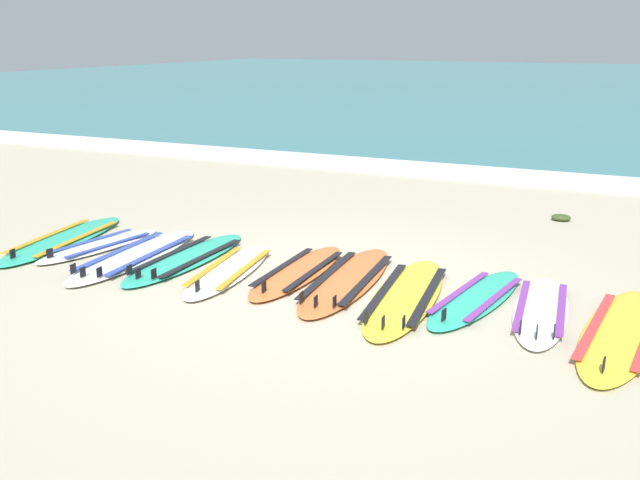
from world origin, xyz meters
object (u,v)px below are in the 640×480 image
at_px(surfboard_3, 186,258).
at_px(surfboard_6, 347,280).
at_px(surfboard_0, 63,239).
at_px(surfboard_10, 621,332).
at_px(surfboard_4, 229,270).
at_px(surfboard_1, 100,246).
at_px(surfboard_8, 476,298).
at_px(surfboard_9, 541,310).
at_px(surfboard_7, 406,296).
at_px(surfboard_5, 298,271).
at_px(surfboard_2, 136,255).

xyz_separation_m(surfboard_3, surfboard_6, (2.08, 0.10, -0.00)).
distance_m(surfboard_0, surfboard_10, 6.92).
xyz_separation_m(surfboard_4, surfboard_6, (1.36, 0.27, 0.00)).
relative_size(surfboard_1, surfboard_8, 0.92).
height_order(surfboard_3, surfboard_9, same).
height_order(surfboard_8, surfboard_9, same).
distance_m(surfboard_4, surfboard_9, 3.47).
bearing_deg(surfboard_3, surfboard_7, -2.55).
bearing_deg(surfboard_0, surfboard_9, 0.51).
bearing_deg(surfboard_8, surfboard_4, -174.09).
bearing_deg(surfboard_5, surfboard_9, -1.39).
distance_m(surfboard_5, surfboard_8, 2.07).
relative_size(surfboard_2, surfboard_7, 0.99).
bearing_deg(surfboard_4, surfboard_0, 176.14).
height_order(surfboard_7, surfboard_8, same).
bearing_deg(surfboard_6, surfboard_2, -174.57).
height_order(surfboard_4, surfboard_8, same).
height_order(surfboard_3, surfboard_6, same).
xyz_separation_m(surfboard_4, surfboard_8, (2.81, 0.29, 0.00)).
bearing_deg(surfboard_1, surfboard_7, -1.50).
relative_size(surfboard_9, surfboard_10, 0.83).
height_order(surfboard_1, surfboard_8, same).
relative_size(surfboard_1, surfboard_7, 0.75).
height_order(surfboard_0, surfboard_10, same).
bearing_deg(surfboard_10, surfboard_7, 177.56).
bearing_deg(surfboard_6, surfboard_3, -177.35).
bearing_deg(surfboard_9, surfboard_5, 178.61).
distance_m(surfboard_4, surfboard_10, 4.22).
bearing_deg(surfboard_7, surfboard_8, 19.30).
xyz_separation_m(surfboard_6, surfboard_9, (2.10, -0.04, 0.00)).
relative_size(surfboard_3, surfboard_8, 1.12).
distance_m(surfboard_1, surfboard_5, 2.80).
relative_size(surfboard_2, surfboard_4, 1.17).
xyz_separation_m(surfboard_2, surfboard_10, (5.58, -0.05, -0.00)).
relative_size(surfboard_1, surfboard_6, 0.77).
bearing_deg(surfboard_2, surfboard_3, 14.24).
bearing_deg(surfboard_9, surfboard_0, -179.49).
bearing_deg(surfboard_6, surfboard_10, -6.24).
bearing_deg(surfboard_0, surfboard_5, 2.02).
bearing_deg(surfboard_4, surfboard_10, -0.52).
relative_size(surfboard_1, surfboard_5, 0.89).
bearing_deg(surfboard_8, surfboard_10, -13.11).
height_order(surfboard_0, surfboard_3, same).
distance_m(surfboard_7, surfboard_8, 0.73).
relative_size(surfboard_3, surfboard_5, 1.09).
xyz_separation_m(surfboard_2, surfboard_8, (4.17, 0.28, -0.00)).
distance_m(surfboard_0, surfboard_7, 4.82).
distance_m(surfboard_0, surfboard_9, 6.16).
bearing_deg(surfboard_10, surfboard_0, 178.17).
relative_size(surfboard_2, surfboard_9, 1.22).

